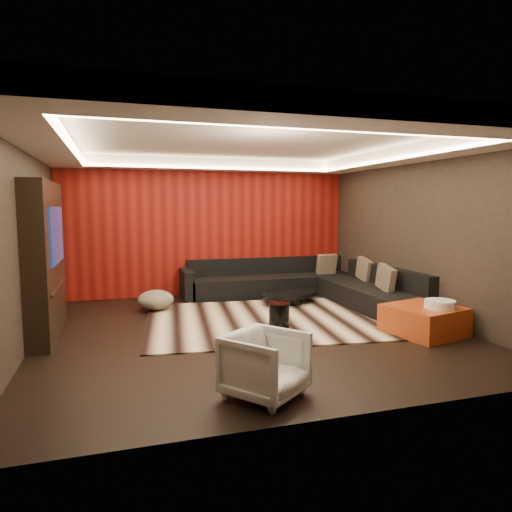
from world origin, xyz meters
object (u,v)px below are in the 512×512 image
object	(u,v)px
coffee_table	(289,298)
drum_stool	(279,315)
white_side_table	(439,318)
armchair	(265,365)
sectional_sofa	(306,286)
orange_ottoman	(424,320)

from	to	relation	value
coffee_table	drum_stool	bearing A→B (deg)	-116.38
drum_stool	white_side_table	bearing A→B (deg)	-28.07
white_side_table	drum_stool	bearing A→B (deg)	151.93
white_side_table	armchair	distance (m)	3.27
armchair	sectional_sofa	distance (m)	4.81
drum_stool	sectional_sofa	size ratio (longest dim) A/B	0.10
orange_ottoman	white_side_table	bearing A→B (deg)	-52.14
coffee_table	white_side_table	world-z (taller)	white_side_table
coffee_table	armchair	distance (m)	4.27
white_side_table	sectional_sofa	size ratio (longest dim) A/B	0.15
drum_stool	coffee_table	bearing A→B (deg)	63.62
drum_stool	armchair	xyz separation A→B (m)	(-0.99, -2.33, 0.11)
coffee_table	sectional_sofa	xyz separation A→B (m)	(0.49, 0.36, 0.14)
drum_stool	orange_ottoman	world-z (taller)	orange_ottoman
coffee_table	sectional_sofa	bearing A→B (deg)	36.30
coffee_table	armchair	world-z (taller)	armchair
drum_stool	orange_ottoman	distance (m)	2.11
drum_stool	sectional_sofa	distance (m)	2.30
orange_ottoman	sectional_sofa	world-z (taller)	sectional_sofa
coffee_table	armchair	xyz separation A→B (m)	(-1.76, -3.89, 0.20)
sectional_sofa	drum_stool	bearing A→B (deg)	-123.38
coffee_table	orange_ottoman	xyz separation A→B (m)	(1.13, -2.48, 0.08)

